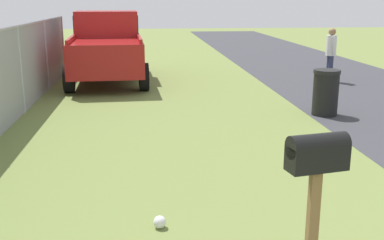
{
  "coord_description": "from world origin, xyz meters",
  "views": [
    {
      "loc": [
        -0.46,
        1.76,
        2.44
      ],
      "look_at": [
        5.17,
        1.19,
        0.97
      ],
      "focal_mm": 43.53,
      "sensor_mm": 36.0,
      "label": 1
    }
  ],
  "objects_px": {
    "pickup_truck": "(107,45)",
    "pedestrian": "(331,51)",
    "mailbox": "(317,164)",
    "trash_bin": "(326,92)"
  },
  "relations": [
    {
      "from": "pickup_truck",
      "to": "pedestrian",
      "type": "distance_m",
      "value": 6.75
    },
    {
      "from": "mailbox",
      "to": "trash_bin",
      "type": "distance_m",
      "value": 6.39
    },
    {
      "from": "pickup_truck",
      "to": "pedestrian",
      "type": "relative_size",
      "value": 3.06
    },
    {
      "from": "mailbox",
      "to": "pedestrian",
      "type": "distance_m",
      "value": 10.77
    },
    {
      "from": "pickup_truck",
      "to": "mailbox",
      "type": "bearing_deg",
      "value": -169.49
    },
    {
      "from": "mailbox",
      "to": "pedestrian",
      "type": "bearing_deg",
      "value": -33.73
    },
    {
      "from": "mailbox",
      "to": "trash_bin",
      "type": "height_order",
      "value": "mailbox"
    },
    {
      "from": "trash_bin",
      "to": "pedestrian",
      "type": "height_order",
      "value": "pedestrian"
    },
    {
      "from": "pickup_truck",
      "to": "trash_bin",
      "type": "xyz_separation_m",
      "value": [
        -4.91,
        -4.98,
        -0.6
      ]
    },
    {
      "from": "mailbox",
      "to": "pedestrian",
      "type": "height_order",
      "value": "pedestrian"
    }
  ]
}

